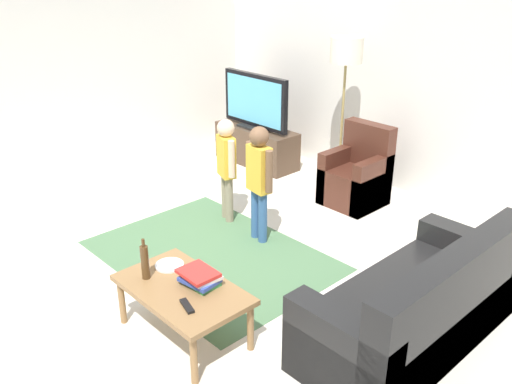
% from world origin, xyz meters
% --- Properties ---
extents(ground, '(7.80, 7.80, 0.00)m').
position_xyz_m(ground, '(0.00, 0.00, 0.00)').
color(ground, beige).
extents(wall_back, '(6.00, 0.12, 2.70)m').
position_xyz_m(wall_back, '(0.00, 3.00, 1.35)').
color(wall_back, silver).
rests_on(wall_back, ground).
extents(wall_left, '(0.12, 6.00, 2.70)m').
position_xyz_m(wall_left, '(-3.00, 0.00, 1.35)').
color(wall_left, silver).
rests_on(wall_left, ground).
extents(area_rug, '(2.20, 1.60, 0.01)m').
position_xyz_m(area_rug, '(-0.28, 0.29, 0.00)').
color(area_rug, '#4C724C').
rests_on(area_rug, ground).
extents(tv_stand, '(1.20, 0.44, 0.50)m').
position_xyz_m(tv_stand, '(-1.80, 2.30, 0.24)').
color(tv_stand, '#4C3828').
rests_on(tv_stand, ground).
extents(tv, '(1.10, 0.28, 0.71)m').
position_xyz_m(tv, '(-1.80, 2.28, 0.85)').
color(tv, black).
rests_on(tv, tv_stand).
extents(couch, '(0.80, 1.80, 0.86)m').
position_xyz_m(couch, '(1.74, 0.57, 0.29)').
color(couch, black).
rests_on(couch, ground).
extents(armchair, '(0.60, 0.60, 0.90)m').
position_xyz_m(armchair, '(-0.10, 2.26, 0.30)').
color(armchair, '#472319').
rests_on(armchair, ground).
extents(floor_lamp, '(0.36, 0.36, 1.78)m').
position_xyz_m(floor_lamp, '(-0.52, 2.45, 1.54)').
color(floor_lamp, '#262626').
rests_on(floor_lamp, ground).
extents(child_near_tv, '(0.35, 0.20, 1.10)m').
position_xyz_m(child_near_tv, '(-0.77, 0.91, 0.66)').
color(child_near_tv, gray).
rests_on(child_near_tv, ground).
extents(child_center, '(0.39, 0.19, 1.16)m').
position_xyz_m(child_center, '(-0.21, 0.84, 0.70)').
color(child_center, '#33598C').
rests_on(child_center, ground).
extents(coffee_table, '(1.00, 0.60, 0.42)m').
position_xyz_m(coffee_table, '(0.50, -0.59, 0.37)').
color(coffee_table, olive).
rests_on(coffee_table, ground).
extents(book_stack, '(0.30, 0.25, 0.11)m').
position_xyz_m(book_stack, '(0.55, -0.47, 0.48)').
color(book_stack, '#388C4C').
rests_on(book_stack, coffee_table).
extents(bottle, '(0.06, 0.06, 0.32)m').
position_xyz_m(bottle, '(0.22, -0.71, 0.56)').
color(bottle, '#4C3319').
rests_on(bottle, coffee_table).
extents(tv_remote, '(0.18, 0.09, 0.02)m').
position_xyz_m(tv_remote, '(0.72, -0.71, 0.43)').
color(tv_remote, black).
rests_on(tv_remote, coffee_table).
extents(plate, '(0.22, 0.22, 0.02)m').
position_xyz_m(plate, '(0.20, -0.49, 0.43)').
color(plate, white).
rests_on(plate, coffee_table).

